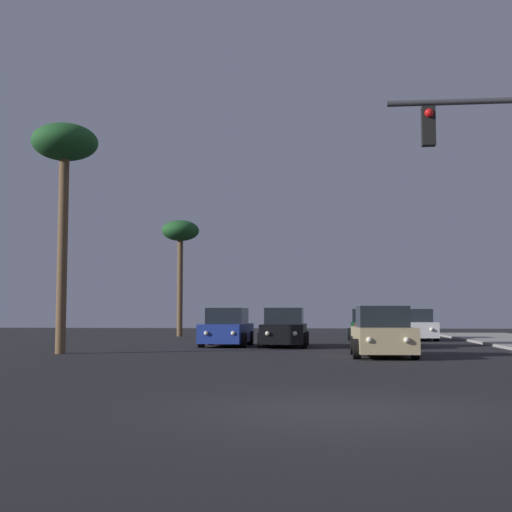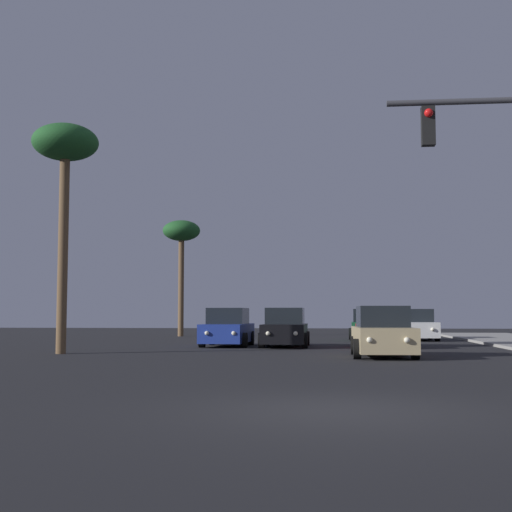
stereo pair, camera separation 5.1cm
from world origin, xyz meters
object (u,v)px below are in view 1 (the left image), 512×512
palm_tree_far (180,236)px  car_black (284,329)px  car_tan (382,334)px  car_red (379,329)px  palm_tree_near (65,154)px  car_white (415,326)px  car_blue (227,329)px  car_green (368,326)px

palm_tree_far → car_black: bearing=-61.4°
car_tan → car_red: (0.37, 6.98, 0.00)m
car_black → palm_tree_near: 11.79m
car_white → car_red: size_ratio=1.00×
car_blue → palm_tree_far: size_ratio=0.59×
car_black → palm_tree_near: size_ratio=0.52×
car_tan → car_green: 14.74m
car_green → car_blue: bearing=50.9°
car_tan → car_green: bearing=-93.3°
car_blue → car_black: bearing=176.2°
car_blue → car_black: 2.57m
car_blue → car_green: same height
palm_tree_far → palm_tree_near: palm_tree_near is taller
car_black → palm_tree_far: palm_tree_far is taller
car_tan → car_white: size_ratio=1.00×
palm_tree_near → car_tan: bearing=-3.2°
car_black → palm_tree_far: 16.65m
car_blue → car_red: (6.60, -0.17, 0.00)m
car_tan → palm_tree_far: 24.14m
car_black → car_green: bearing=-116.6°
car_tan → palm_tree_near: size_ratio=0.52×
car_white → car_black: 10.58m
car_tan → car_black: 7.80m
car_tan → car_green: size_ratio=1.00×
car_tan → palm_tree_far: bearing=-63.6°
car_black → car_red: (4.05, 0.10, 0.00)m
car_red → car_blue: bearing=-2.7°
car_green → car_red: same height
car_blue → car_red: bearing=-179.3°
car_red → palm_tree_far: (-11.55, 13.65, 5.64)m
car_red → palm_tree_far: size_ratio=0.58×
car_white → palm_tree_near: bearing=43.8°
car_white → car_green: bearing=7.6°
car_white → car_green: (-2.58, -0.43, 0.00)m
car_blue → palm_tree_far: (-4.95, 13.49, 5.64)m
car_white → car_green: 2.61m
car_tan → palm_tree_far: size_ratio=0.59×
car_white → car_tan: bearing=77.3°
car_green → car_black: bearing=64.8°
car_blue → car_red: same height
car_white → car_red: (-2.53, -8.18, 0.00)m
car_tan → car_red: same height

